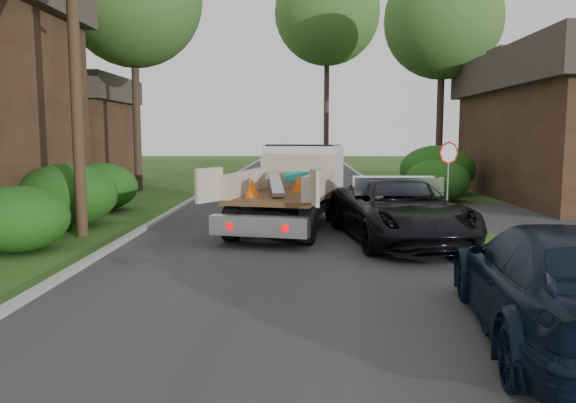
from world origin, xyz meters
The scene contains 17 objects.
ground centered at (0.00, 0.00, 0.00)m, with size 120.00×120.00×0.00m, color #274614.
road centered at (0.00, 10.00, 0.00)m, with size 8.00×90.00×0.02m, color #28282B.
curb_left centered at (-4.10, 10.00, 0.06)m, with size 0.20×90.00×0.12m, color #9E9E99.
curb_right centered at (4.10, 10.00, 0.06)m, with size 0.20×90.00×0.12m, color #9E9E99.
stop_sign centered at (5.20, 9.00, 1.78)m, with size 0.71×0.32×2.48m.
utility_pole centered at (-5.48, 4.98, 5.17)m, with size 2.42×1.25×10.00m.
house_left_far centered at (-13.50, 22.00, 3.05)m, with size 7.56×7.56×6.00m.
hedge_left_a centered at (-6.20, 3.00, 0.77)m, with size 2.34×2.34×1.53m, color #103E0E.
hedge_left_b centered at (-6.50, 6.50, 0.94)m, with size 2.86×2.86×1.87m, color #103E0E.
hedge_left_c centered at (-6.80, 10.00, 0.85)m, with size 2.60×2.60×1.70m, color #103E0E.
hedge_right_a centered at (5.80, 13.00, 0.85)m, with size 2.60×2.60×1.70m, color #103E0E.
hedge_right_b centered at (6.50, 16.00, 1.10)m, with size 3.38×3.38×2.21m, color #103E0E.
tree_right_far centered at (7.50, 20.00, 8.48)m, with size 6.00×6.00×11.50m.
tree_center_far centered at (2.00, 30.00, 10.98)m, with size 7.20×7.20×14.60m.
flatbed_truck centered at (0.20, 7.16, 1.30)m, with size 3.87×6.72×2.40m.
black_pickup centered at (2.85, 4.50, 0.79)m, with size 2.63×5.71×1.59m, color black.
navy_suv centered at (3.80, -2.50, 0.79)m, with size 2.22×5.47×1.59m, color black.
Camera 1 is at (0.43, -9.66, 2.72)m, focal length 35.00 mm.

